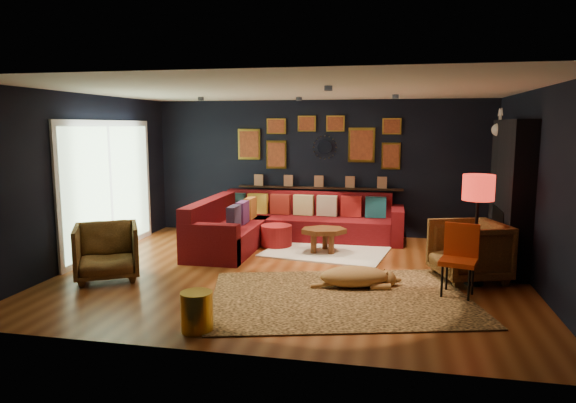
% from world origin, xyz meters
% --- Properties ---
extents(floor, '(6.50, 6.50, 0.00)m').
position_xyz_m(floor, '(0.00, 0.00, 0.00)').
color(floor, brown).
rests_on(floor, ground).
extents(room_walls, '(6.50, 6.50, 6.50)m').
position_xyz_m(room_walls, '(0.00, 0.00, 1.59)').
color(room_walls, black).
rests_on(room_walls, ground).
extents(sectional, '(3.41, 2.69, 0.86)m').
position_xyz_m(sectional, '(-0.61, 1.81, 0.32)').
color(sectional, maroon).
rests_on(sectional, ground).
extents(ledge, '(3.20, 0.12, 0.04)m').
position_xyz_m(ledge, '(0.00, 2.68, 0.92)').
color(ledge, black).
rests_on(ledge, room_walls).
extents(gallery_wall, '(3.15, 0.04, 1.02)m').
position_xyz_m(gallery_wall, '(-0.01, 2.72, 1.81)').
color(gallery_wall, gold).
rests_on(gallery_wall, room_walls).
extents(sunburst_mirror, '(0.47, 0.16, 0.47)m').
position_xyz_m(sunburst_mirror, '(0.10, 2.72, 1.70)').
color(sunburst_mirror, silver).
rests_on(sunburst_mirror, room_walls).
extents(fireplace, '(0.31, 1.60, 2.20)m').
position_xyz_m(fireplace, '(3.09, 0.90, 1.02)').
color(fireplace, black).
rests_on(fireplace, ground).
extents(deer_head, '(0.50, 0.28, 0.45)m').
position_xyz_m(deer_head, '(3.14, 1.40, 2.05)').
color(deer_head, white).
rests_on(deer_head, fireplace).
extents(sliding_door, '(0.06, 2.80, 2.20)m').
position_xyz_m(sliding_door, '(-3.22, 0.60, 1.10)').
color(sliding_door, white).
rests_on(sliding_door, ground).
extents(ceiling_spots, '(3.30, 2.50, 0.06)m').
position_xyz_m(ceiling_spots, '(-0.00, 0.80, 2.56)').
color(ceiling_spots, black).
rests_on(ceiling_spots, room_walls).
extents(shag_rug, '(2.18, 1.74, 0.03)m').
position_xyz_m(shag_rug, '(0.33, 1.29, 0.01)').
color(shag_rug, white).
rests_on(shag_rug, ground).
extents(leopard_rug, '(3.63, 2.99, 0.02)m').
position_xyz_m(leopard_rug, '(0.80, -0.97, 0.01)').
color(leopard_rug, tan).
rests_on(leopard_rug, ground).
extents(coffee_table, '(0.91, 0.77, 0.39)m').
position_xyz_m(coffee_table, '(0.29, 1.24, 0.34)').
color(coffee_table, brown).
rests_on(coffee_table, shag_rug).
extents(pouf, '(0.55, 0.55, 0.36)m').
position_xyz_m(pouf, '(-0.58, 1.50, 0.21)').
color(pouf, maroon).
rests_on(pouf, shag_rug).
extents(armchair_left, '(1.10, 1.08, 0.85)m').
position_xyz_m(armchair_left, '(-2.46, -0.82, 0.43)').
color(armchair_left, '#AB7233').
rests_on(armchair_left, ground).
extents(armchair_right, '(1.06, 1.10, 0.90)m').
position_xyz_m(armchair_right, '(2.45, 0.15, 0.45)').
color(armchair_right, '#AB7233').
rests_on(armchair_right, ground).
extents(gold_stool, '(0.33, 0.33, 0.42)m').
position_xyz_m(gold_stool, '(-0.55, -2.30, 0.21)').
color(gold_stool, gold).
rests_on(gold_stool, ground).
extents(orange_chair, '(0.52, 0.52, 0.90)m').
position_xyz_m(orange_chair, '(2.24, -0.55, 0.53)').
color(orange_chair, black).
rests_on(orange_chair, ground).
extents(floor_lamp, '(0.41, 0.41, 1.48)m').
position_xyz_m(floor_lamp, '(2.50, -0.05, 1.24)').
color(floor_lamp, black).
rests_on(floor_lamp, ground).
extents(dog, '(1.32, 0.86, 0.38)m').
position_xyz_m(dog, '(0.94, -0.55, 0.21)').
color(dog, '#C37E46').
rests_on(dog, leopard_rug).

